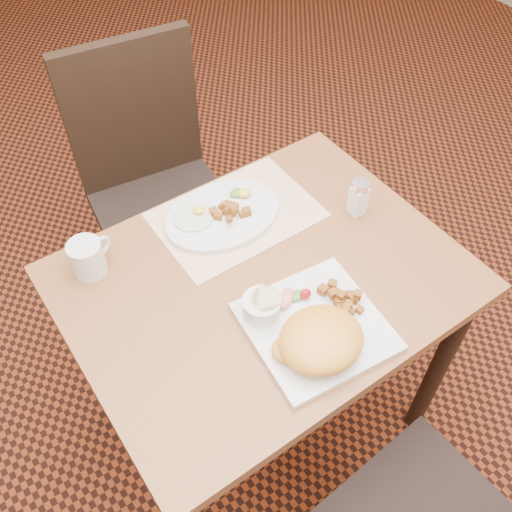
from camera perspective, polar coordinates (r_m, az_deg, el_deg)
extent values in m
plane|color=black|center=(1.97, 0.59, -15.68)|extent=(8.00, 8.00, 0.00)
cube|color=#96562E|center=(1.34, 0.83, -2.50)|extent=(0.90, 0.70, 0.03)
cylinder|color=black|center=(1.73, 17.81, -10.48)|extent=(0.05, 0.05, 0.71)
cylinder|color=black|center=(1.73, -16.34, -9.61)|extent=(0.05, 0.05, 0.71)
cylinder|color=black|center=(1.94, 5.17, 1.78)|extent=(0.05, 0.05, 0.71)
cylinder|color=black|center=(1.72, 14.32, -20.12)|extent=(0.04, 0.04, 0.42)
cube|color=black|center=(1.91, -8.97, 4.11)|extent=(0.47, 0.47, 0.05)
cylinder|color=black|center=(2.23, -5.63, 4.30)|extent=(0.04, 0.04, 0.42)
cylinder|color=black|center=(2.01, -1.55, -2.19)|extent=(0.04, 0.04, 0.42)
cylinder|color=black|center=(2.18, -14.32, 1.12)|extent=(0.04, 0.04, 0.42)
cylinder|color=black|center=(1.95, -11.15, -5.94)|extent=(0.04, 0.04, 0.42)
cube|color=black|center=(1.88, -12.23, 13.74)|extent=(0.42, 0.10, 0.50)
cube|color=white|center=(1.46, -1.99, 4.11)|extent=(0.40, 0.28, 0.00)
cube|color=silver|center=(1.24, 5.97, -7.04)|extent=(0.31, 0.31, 0.02)
ellipsoid|color=orange|center=(1.18, 6.52, -8.29)|extent=(0.18, 0.16, 0.07)
ellipsoid|color=orange|center=(1.20, 7.98, -8.88)|extent=(0.07, 0.07, 0.02)
ellipsoid|color=orange|center=(1.19, 3.24, -9.27)|extent=(0.07, 0.07, 0.02)
cylinder|color=silver|center=(1.23, 0.54, -5.08)|extent=(0.08, 0.08, 0.05)
cylinder|color=beige|center=(1.22, 0.99, -4.34)|extent=(0.07, 0.07, 0.01)
ellipsoid|color=#387223|center=(1.27, 4.06, -3.97)|extent=(0.04, 0.03, 0.01)
ellipsoid|color=red|center=(1.27, 4.98, -3.80)|extent=(0.03, 0.02, 0.03)
ellipsoid|color=#F28C72|center=(1.26, 3.03, -4.23)|extent=(0.07, 0.06, 0.02)
cylinder|color=white|center=(1.43, -6.33, 3.87)|extent=(0.10, 0.10, 0.01)
ellipsoid|color=yellow|center=(1.44, -5.77, 4.58)|extent=(0.03, 0.03, 0.01)
ellipsoid|color=#387223|center=(1.49, -1.98, 6.35)|extent=(0.04, 0.03, 0.01)
ellipsoid|color=yellow|center=(1.48, -1.20, 6.31)|extent=(0.04, 0.04, 0.02)
cube|color=white|center=(1.47, 10.16, 5.51)|extent=(0.04, 0.04, 0.08)
cylinder|color=silver|center=(1.43, 10.43, 6.95)|extent=(0.04, 0.04, 0.02)
cylinder|color=silver|center=(1.36, -16.52, -0.21)|extent=(0.08, 0.08, 0.09)
torus|color=silver|center=(1.38, -15.20, 1.00)|extent=(0.05, 0.03, 0.05)
cube|color=#9B5419|center=(1.25, 8.29, -5.44)|extent=(0.02, 0.02, 0.02)
cube|color=#9B5419|center=(1.24, 8.01, -6.13)|extent=(0.02, 0.02, 0.02)
cube|color=#9B5419|center=(1.23, 7.70, -5.55)|extent=(0.02, 0.02, 0.02)
cube|color=#9B5419|center=(1.29, 7.97, -3.55)|extent=(0.02, 0.02, 0.01)
cube|color=#9B5419|center=(1.26, 8.51, -5.33)|extent=(0.02, 0.02, 0.01)
cube|color=#9B5419|center=(1.29, 7.63, -2.83)|extent=(0.03, 0.03, 0.02)
cube|color=#9B5419|center=(1.28, 8.37, -4.09)|extent=(0.03, 0.03, 0.01)
cube|color=#9B5419|center=(1.28, 9.02, -3.92)|extent=(0.02, 0.02, 0.01)
cube|color=#9B5419|center=(1.27, 8.27, -4.70)|extent=(0.02, 0.02, 0.02)
cube|color=#9B5419|center=(1.26, 8.50, -3.93)|extent=(0.02, 0.02, 0.02)
cube|color=#9B5419|center=(1.27, 8.30, -4.46)|extent=(0.03, 0.03, 0.02)
cube|color=#9B5419|center=(1.28, 9.54, -3.96)|extent=(0.03, 0.03, 0.02)
cube|color=#9B5419|center=(1.26, 7.66, -3.72)|extent=(0.02, 0.02, 0.02)
cube|color=#9B5419|center=(1.24, 8.97, -5.28)|extent=(0.02, 0.02, 0.02)
cube|color=#9B5419|center=(1.25, 7.31, -5.67)|extent=(0.02, 0.02, 0.01)
cube|color=#9B5419|center=(1.25, 9.23, -4.83)|extent=(0.02, 0.02, 0.02)
cube|color=#9B5419|center=(1.29, 9.71, -3.87)|extent=(0.02, 0.02, 0.01)
cube|color=#9B5419|center=(1.26, 10.31, -5.31)|extent=(0.02, 0.02, 0.01)
cube|color=#9B5419|center=(1.27, 8.27, -4.40)|extent=(0.02, 0.03, 0.02)
cube|color=#9B5419|center=(1.28, 6.72, -3.39)|extent=(0.02, 0.02, 0.02)
cube|color=#9B5419|center=(1.27, 8.41, -4.40)|extent=(0.02, 0.02, 0.02)
cube|color=#9B5419|center=(1.28, 8.34, -4.19)|extent=(0.02, 0.02, 0.01)
cube|color=#9B5419|center=(1.28, 9.76, -4.25)|extent=(0.03, 0.03, 0.02)
cube|color=#9B5419|center=(1.27, 10.16, -3.86)|extent=(0.02, 0.02, 0.02)
cube|color=#9B5419|center=(1.23, 8.28, -5.92)|extent=(0.02, 0.02, 0.02)
cube|color=#9B5419|center=(1.26, 9.37, -5.46)|extent=(0.02, 0.02, 0.02)
cube|color=#9B5419|center=(1.45, -2.18, 4.98)|extent=(0.02, 0.02, 0.02)
cube|color=#9B5419|center=(1.42, -3.81, 4.01)|extent=(0.02, 0.02, 0.02)
cube|color=#9B5419|center=(1.43, -2.95, 4.44)|extent=(0.02, 0.02, 0.02)
cube|color=#9B5419|center=(1.42, -2.16, 4.58)|extent=(0.02, 0.02, 0.01)
cube|color=#9B5419|center=(1.45, -2.89, 5.15)|extent=(0.02, 0.02, 0.02)
cube|color=#9B5419|center=(1.45, -3.38, 4.95)|extent=(0.02, 0.02, 0.01)
cube|color=#9B5419|center=(1.44, -2.93, 5.01)|extent=(0.03, 0.03, 0.02)
cube|color=#9B5419|center=(1.43, -2.33, 4.34)|extent=(0.02, 0.02, 0.01)
cube|color=#9B5419|center=(1.43, -1.35, 4.20)|extent=(0.02, 0.02, 0.01)
cube|color=#9B5419|center=(1.40, -2.72, 3.67)|extent=(0.02, 0.02, 0.01)
cube|color=#9B5419|center=(1.43, -2.70, 4.56)|extent=(0.02, 0.02, 0.02)
cube|color=#9B5419|center=(1.43, -0.94, 4.47)|extent=(0.02, 0.02, 0.02)
cube|color=#9B5419|center=(1.45, -2.77, 5.11)|extent=(0.02, 0.02, 0.02)
cube|color=#9B5419|center=(1.42, -2.32, 4.78)|extent=(0.02, 0.03, 0.02)
cube|color=#9B5419|center=(1.43, -4.23, 4.41)|extent=(0.02, 0.02, 0.02)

